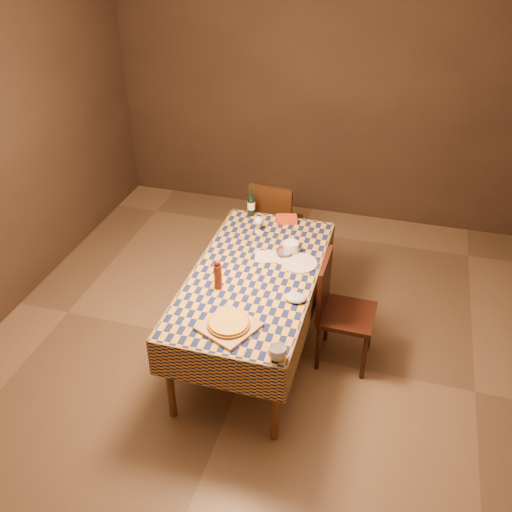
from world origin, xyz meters
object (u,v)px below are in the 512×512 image
(pizza, at_px, (229,324))
(bowl, at_px, (285,253))
(chair_far, at_px, (274,220))
(dining_table, at_px, (254,282))
(cutting_board, at_px, (229,326))
(white_plate, at_px, (299,263))
(wine_bottle, at_px, (251,205))
(chair_right, at_px, (337,306))

(pizza, distance_m, bowl, 0.97)
(chair_far, bearing_deg, dining_table, -82.78)
(bowl, relative_size, chair_far, 0.15)
(bowl, bearing_deg, cutting_board, -99.28)
(pizza, relative_size, bowl, 2.26)
(white_plate, bearing_deg, wine_bottle, 131.78)
(pizza, relative_size, wine_bottle, 1.16)
(dining_table, bearing_deg, cutting_board, -89.43)
(chair_far, xyz_separation_m, chair_right, (0.80, -1.15, 0.00))
(chair_right, bearing_deg, pizza, -130.50)
(dining_table, distance_m, white_plate, 0.38)
(cutting_board, bearing_deg, chair_right, 49.50)
(chair_far, distance_m, chair_right, 1.40)
(cutting_board, xyz_separation_m, bowl, (0.16, 0.96, 0.01))
(cutting_board, height_order, chair_far, chair_far)
(pizza, bearing_deg, white_plate, 71.20)
(dining_table, bearing_deg, chair_far, 97.22)
(white_plate, distance_m, chair_right, 0.44)
(wine_bottle, xyz_separation_m, chair_far, (0.12, 0.38, -0.35))
(dining_table, distance_m, cutting_board, 0.65)
(cutting_board, distance_m, white_plate, 0.91)
(bowl, xyz_separation_m, chair_right, (0.48, -0.22, -0.27))
(wine_bottle, distance_m, chair_right, 1.24)
(pizza, distance_m, chair_right, 1.01)
(pizza, height_order, chair_far, chair_far)
(wine_bottle, height_order, chair_right, wine_bottle)
(wine_bottle, xyz_separation_m, white_plate, (0.58, -0.64, -0.09))
(cutting_board, relative_size, chair_far, 0.36)
(white_plate, relative_size, chair_far, 0.30)
(dining_table, relative_size, cutting_board, 5.46)
(wine_bottle, relative_size, chair_right, 0.29)
(cutting_board, height_order, chair_right, chair_right)
(wine_bottle, height_order, chair_far, wine_bottle)
(bowl, xyz_separation_m, wine_bottle, (-0.44, 0.55, 0.08))
(bowl, distance_m, wine_bottle, 0.71)
(dining_table, distance_m, wine_bottle, 0.93)
(cutting_board, bearing_deg, chair_far, 94.97)
(pizza, xyz_separation_m, wine_bottle, (-0.28, 1.51, 0.07))
(dining_table, relative_size, chair_right, 1.98)
(chair_right, bearing_deg, dining_table, -171.36)
(dining_table, relative_size, chair_far, 1.98)
(bowl, bearing_deg, dining_table, -117.46)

